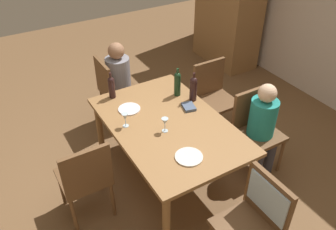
{
  "coord_description": "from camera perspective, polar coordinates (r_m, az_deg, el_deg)",
  "views": [
    {
      "loc": [
        2.37,
        -1.41,
        2.82
      ],
      "look_at": [
        0.0,
        0.0,
        0.83
      ],
      "focal_mm": 37.17,
      "sensor_mm": 36.0,
      "label": 1
    }
  ],
  "objects": [
    {
      "name": "chair_near",
      "position": [
        3.27,
        -13.4,
        -9.83
      ],
      "size": [
        0.44,
        0.44,
        0.92
      ],
      "rotation": [
        0.0,
        0.0,
        1.57
      ],
      "color": "brown",
      "rests_on": "ground_plane"
    },
    {
      "name": "dinner_plate_guest_left",
      "position": [
        3.67,
        -6.37,
        0.98
      ],
      "size": [
        0.23,
        0.23,
        0.01
      ],
      "primitive_type": "cylinder",
      "color": "white",
      "rests_on": "dining_table"
    },
    {
      "name": "chair_left_end",
      "position": [
        4.45,
        -9.0,
        4.46
      ],
      "size": [
        0.44,
        0.44,
        0.92
      ],
      "color": "brown",
      "rests_on": "ground_plane"
    },
    {
      "name": "dining_table",
      "position": [
        3.51,
        0.0,
        -2.35
      ],
      "size": [
        1.67,
        1.08,
        0.73
      ],
      "color": "olive",
      "rests_on": "ground_plane"
    },
    {
      "name": "person_woman_host",
      "position": [
        3.75,
        15.38,
        -1.32
      ],
      "size": [
        0.33,
        0.28,
        1.08
      ],
      "rotation": [
        0.0,
        0.0,
        -1.57
      ],
      "color": "#33333D",
      "rests_on": "ground_plane"
    },
    {
      "name": "wine_bottle_tall_green",
      "position": [
        3.74,
        4.17,
        4.44
      ],
      "size": [
        0.08,
        0.08,
        0.33
      ],
      "color": "black",
      "rests_on": "dining_table"
    },
    {
      "name": "chair_far_right",
      "position": [
        3.87,
        14.03,
        -1.62
      ],
      "size": [
        0.44,
        0.44,
        0.92
      ],
      "rotation": [
        0.0,
        0.0,
        -1.57
      ],
      "color": "brown",
      "rests_on": "ground_plane"
    },
    {
      "name": "ground_plane",
      "position": [
        3.94,
        0.0,
        -9.8
      ],
      "size": [
        10.0,
        10.0,
        0.0
      ],
      "primitive_type": "plane",
      "color": "brown"
    },
    {
      "name": "folded_napkin",
      "position": [
        3.68,
        3.41,
        1.37
      ],
      "size": [
        0.18,
        0.15,
        0.03
      ],
      "primitive_type": "cube",
      "rotation": [
        0.0,
        0.0,
        -0.23
      ],
      "color": "#4C5B75",
      "rests_on": "dining_table"
    },
    {
      "name": "chair_far_left",
      "position": [
        4.32,
        7.39,
        3.57
      ],
      "size": [
        0.44,
        0.44,
        0.92
      ],
      "rotation": [
        0.0,
        0.0,
        -1.57
      ],
      "color": "brown",
      "rests_on": "ground_plane"
    },
    {
      "name": "wine_glass_centre",
      "position": [
        3.3,
        -0.51,
        -1.18
      ],
      "size": [
        0.07,
        0.07,
        0.15
      ],
      "color": "silver",
      "rests_on": "dining_table"
    },
    {
      "name": "person_man_bearded",
      "position": [
        4.43,
        -7.79,
        6.13
      ],
      "size": [
        0.3,
        0.34,
        1.12
      ],
      "color": "#33333D",
      "rests_on": "ground_plane"
    },
    {
      "name": "chair_right_end",
      "position": [
        2.94,
        14.81,
        -15.07
      ],
      "size": [
        0.44,
        0.46,
        0.92
      ],
      "rotation": [
        0.0,
        0.0,
        3.14
      ],
      "color": "brown",
      "rests_on": "ground_plane"
    },
    {
      "name": "wine_bottle_short_olive",
      "position": [
        3.83,
        -9.24,
        4.63
      ],
      "size": [
        0.07,
        0.07,
        0.3
      ],
      "color": "black",
      "rests_on": "dining_table"
    },
    {
      "name": "wine_glass_near_left",
      "position": [
        3.39,
        -7.04,
        -0.36
      ],
      "size": [
        0.07,
        0.07,
        0.15
      ],
      "color": "silver",
      "rests_on": "dining_table"
    },
    {
      "name": "wine_bottle_dark_red",
      "position": [
        3.82,
        1.55,
        5.26
      ],
      "size": [
        0.07,
        0.07,
        0.33
      ],
      "color": "#19381E",
      "rests_on": "dining_table"
    },
    {
      "name": "dinner_plate_host",
      "position": [
        3.08,
        3.44,
        -6.87
      ],
      "size": [
        0.25,
        0.25,
        0.01
      ],
      "primitive_type": "cylinder",
      "color": "silver",
      "rests_on": "dining_table"
    }
  ]
}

